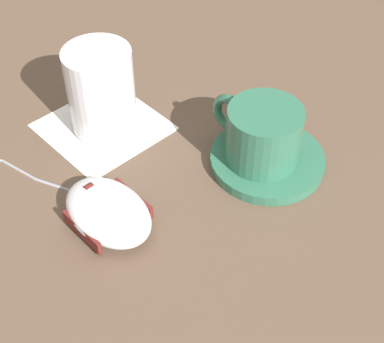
{
  "coord_description": "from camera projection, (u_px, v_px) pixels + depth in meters",
  "views": [
    {
      "loc": [
        -0.29,
        0.34,
        0.44
      ],
      "look_at": [
        -0.08,
        -0.02,
        0.03
      ],
      "focal_mm": 55.0,
      "sensor_mm": 36.0,
      "label": 1
    }
  ],
  "objects": [
    {
      "name": "coffee_cup",
      "position": [
        262.0,
        134.0,
        0.6
      ],
      "size": [
        0.11,
        0.08,
        0.06
      ],
      "color": "#2D664C",
      "rests_on": "saucer"
    },
    {
      "name": "drinking_glass",
      "position": [
        101.0,
        90.0,
        0.64
      ],
      "size": [
        0.07,
        0.07,
        0.1
      ],
      "primitive_type": "cylinder",
      "color": "silver",
      "rests_on": "napkin_under_glass"
    },
    {
      "name": "ground_plane",
      "position": [
        117.0,
        174.0,
        0.62
      ],
      "size": [
        3.0,
        3.0,
        0.0
      ],
      "primitive_type": "plane",
      "color": "brown"
    },
    {
      "name": "saucer",
      "position": [
        267.0,
        160.0,
        0.63
      ],
      "size": [
        0.12,
        0.12,
        0.01
      ],
      "primitive_type": "cylinder",
      "color": "#2D664C",
      "rests_on": "ground"
    },
    {
      "name": "napkin_under_glass",
      "position": [
        103.0,
        126.0,
        0.68
      ],
      "size": [
        0.15,
        0.15,
        0.0
      ],
      "primitive_type": "cube",
      "rotation": [
        0.0,
        0.0,
        -0.29
      ],
      "color": "silver",
      "rests_on": "ground"
    },
    {
      "name": "computer_mouse",
      "position": [
        108.0,
        212.0,
        0.56
      ],
      "size": [
        0.12,
        0.09,
        0.03
      ],
      "color": "silver",
      "rests_on": "ground"
    }
  ]
}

